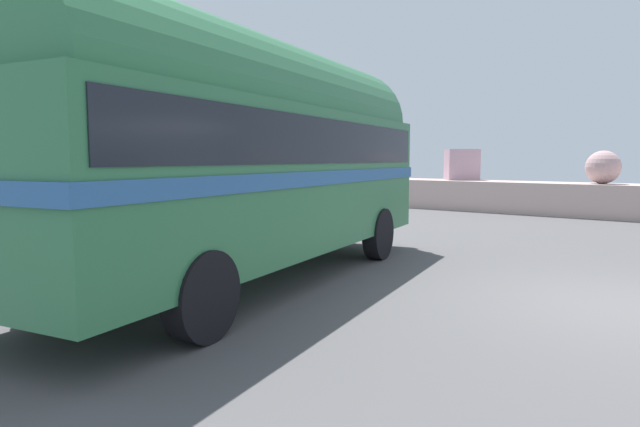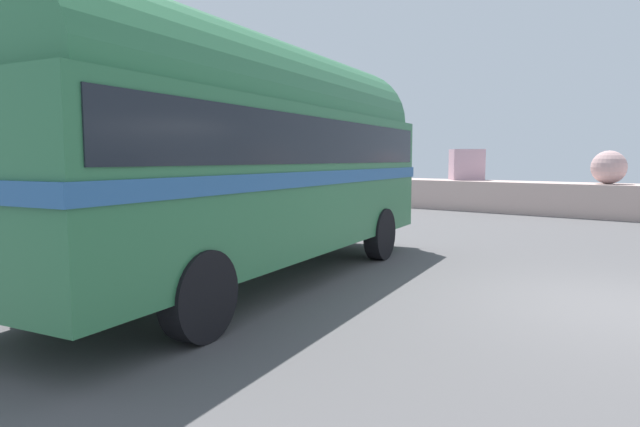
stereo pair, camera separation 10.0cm
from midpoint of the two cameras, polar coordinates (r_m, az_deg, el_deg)
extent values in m
cube|color=#514F51|center=(7.97, 28.82, -8.70)|extent=(32.00, 26.00, 0.02)
sphere|color=#CBB38D|center=(23.16, 4.99, 4.94)|extent=(0.99, 0.99, 0.99)
cube|color=#C198A7|center=(21.72, 14.44, 4.97)|extent=(1.55, 1.52, 1.17)
sphere|color=#BF9997|center=(19.80, 27.31, 4.31)|extent=(1.07, 1.07, 1.07)
cylinder|color=black|center=(11.24, -4.79, -1.45)|extent=(0.47, 1.00, 0.96)
cylinder|color=black|center=(10.29, 5.83, -2.12)|extent=(0.47, 1.00, 0.96)
cylinder|color=black|center=(7.34, -26.30, -5.85)|extent=(0.47, 1.00, 0.96)
cylinder|color=black|center=(5.78, -12.68, -8.41)|extent=(0.47, 1.00, 0.96)
cube|color=#2F7045|center=(8.37, -7.54, 3.45)|extent=(4.09, 8.71, 2.10)
cylinder|color=#2F7045|center=(8.39, -7.64, 10.63)|extent=(3.82, 8.34, 2.20)
cube|color=#2C5E95|center=(8.37, -7.55, 3.81)|extent=(4.15, 8.81, 0.20)
cube|color=black|center=(8.37, -7.59, 7.41)|extent=(4.05, 8.39, 0.64)
cube|color=silver|center=(12.20, 3.70, 0.09)|extent=(2.26, 0.63, 0.28)
camera|label=1|loc=(0.05, -90.36, -0.04)|focal=30.68mm
camera|label=2|loc=(0.05, 89.64, 0.04)|focal=30.68mm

